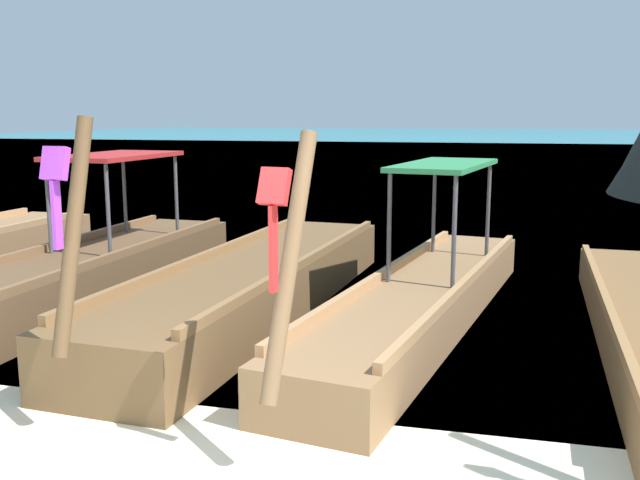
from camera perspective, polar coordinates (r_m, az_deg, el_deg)
The scene contains 4 objects.
sea_water at distance 65.25m, azimuth 12.28°, elevation 7.73°, with size 120.00×120.00×0.00m, color #147A89.
longtail_boat_blue_ribbon at distance 9.76m, azimuth -18.14°, elevation -2.45°, with size 1.53×6.67×2.57m.
longtail_boat_violet_ribbon at distance 8.74m, azimuth -5.26°, elevation -3.71°, with size 1.88×7.05×2.40m.
longtail_boat_red_ribbon at distance 8.27m, azimuth 8.32°, elevation -4.60°, with size 2.19×7.18×2.30m.
Camera 1 is at (1.75, -3.21, 2.40)m, focal length 39.71 mm.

